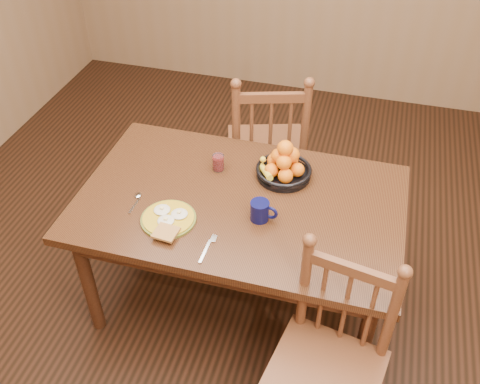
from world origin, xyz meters
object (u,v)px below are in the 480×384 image
(chair_near, at_px, (328,363))
(breakfast_plate, at_px, (168,219))
(dining_table, at_px, (240,212))
(fruit_bowl, at_px, (284,166))
(chair_far, at_px, (267,148))
(coffee_mug, at_px, (261,211))

(chair_near, bearing_deg, breakfast_plate, 165.99)
(breakfast_plate, bearing_deg, chair_near, -24.29)
(dining_table, relative_size, breakfast_plate, 5.49)
(fruit_bowl, bearing_deg, chair_near, -65.41)
(chair_far, relative_size, fruit_bowl, 3.69)
(coffee_mug, relative_size, fruit_bowl, 0.46)
(chair_near, relative_size, coffee_mug, 7.48)
(chair_far, xyz_separation_m, breakfast_plate, (-0.25, -1.01, 0.24))
(chair_near, relative_size, breakfast_plate, 3.43)
(chair_near, xyz_separation_m, fruit_bowl, (-0.39, 0.86, 0.33))
(coffee_mug, distance_m, fruit_bowl, 0.35)
(chair_far, distance_m, chair_near, 1.51)
(chair_far, xyz_separation_m, coffee_mug, (0.17, -0.88, 0.28))
(breakfast_plate, bearing_deg, dining_table, 39.69)
(breakfast_plate, xyz_separation_m, fruit_bowl, (0.45, 0.48, 0.05))
(breakfast_plate, bearing_deg, chair_far, 76.13)
(coffee_mug, bearing_deg, dining_table, 140.84)
(coffee_mug, height_order, fruit_bowl, fruit_bowl)
(breakfast_plate, bearing_deg, coffee_mug, 17.47)
(dining_table, xyz_separation_m, chair_far, (-0.04, 0.77, -0.14))
(dining_table, relative_size, chair_near, 1.60)
(dining_table, height_order, chair_far, chair_far)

